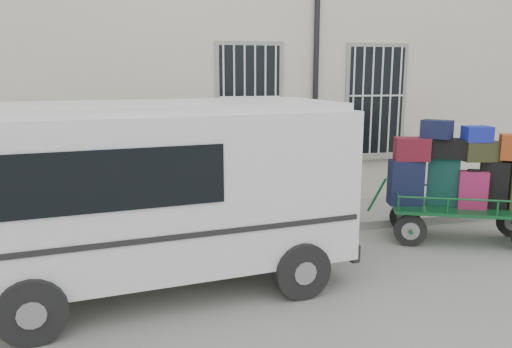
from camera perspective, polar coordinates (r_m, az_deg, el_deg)
name	(u,v)px	position (r m, az deg, el deg)	size (l,w,h in m)	color
ground	(316,263)	(7.72, 6.88, -10.04)	(80.00, 80.00, 0.00)	slate
building	(244,66)	(12.51, -1.35, 12.26)	(24.00, 5.15, 6.00)	beige
sidewalk	(278,218)	(9.69, 2.56, -5.02)	(24.00, 1.70, 0.15)	slate
luggage_cart	(462,180)	(9.01, 22.53, -0.63)	(2.79, 1.90, 2.06)	black
van	(160,184)	(6.60, -10.87, -1.11)	(5.10, 2.74, 2.45)	silver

